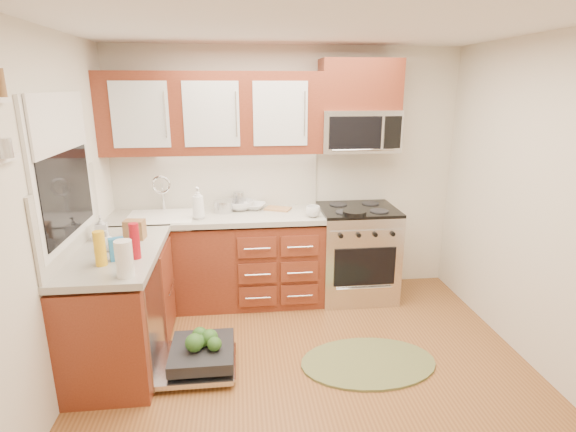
{
  "coord_description": "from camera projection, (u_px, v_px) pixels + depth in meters",
  "views": [
    {
      "loc": [
        -0.5,
        -2.79,
        2.12
      ],
      "look_at": [
        -0.09,
        0.85,
        1.06
      ],
      "focal_mm": 28.0,
      "sensor_mm": 36.0,
      "label": 1
    }
  ],
  "objects": [
    {
      "name": "floor",
      "position": [
        313.0,
        385.0,
        3.31
      ],
      "size": [
        3.5,
        3.5,
        0.0
      ],
      "primitive_type": "plane",
      "color": "brown",
      "rests_on": "ground"
    },
    {
      "name": "ceiling",
      "position": [
        320.0,
        18.0,
        2.61
      ],
      "size": [
        3.5,
        3.5,
        0.0
      ],
      "primitive_type": "plane",
      "rotation": [
        3.14,
        0.0,
        0.0
      ],
      "color": "white",
      "rests_on": "ground"
    },
    {
      "name": "wall_back",
      "position": [
        287.0,
        174.0,
        4.63
      ],
      "size": [
        3.5,
        0.04,
        2.5
      ],
      "primitive_type": "cube",
      "color": "silver",
      "rests_on": "ground"
    },
    {
      "name": "wall_front",
      "position": [
        421.0,
        401.0,
        1.29
      ],
      "size": [
        3.5,
        0.04,
        2.5
      ],
      "primitive_type": "cube",
      "color": "silver",
      "rests_on": "ground"
    },
    {
      "name": "wall_left",
      "position": [
        37.0,
        232.0,
        2.77
      ],
      "size": [
        0.04,
        3.5,
        2.5
      ],
      "primitive_type": "cube",
      "color": "silver",
      "rests_on": "ground"
    },
    {
      "name": "wall_right",
      "position": [
        562.0,
        215.0,
        3.15
      ],
      "size": [
        0.04,
        3.5,
        2.5
      ],
      "primitive_type": "cube",
      "color": "silver",
      "rests_on": "ground"
    },
    {
      "name": "base_cabinet_back",
      "position": [
        219.0,
        262.0,
        4.49
      ],
      "size": [
        2.05,
        0.6,
        0.85
      ],
      "primitive_type": "cube",
      "color": "#612616",
      "rests_on": "ground"
    },
    {
      "name": "base_cabinet_left",
      "position": [
        121.0,
        310.0,
        3.53
      ],
      "size": [
        0.6,
        1.25,
        0.85
      ],
      "primitive_type": "cube",
      "color": "#612616",
      "rests_on": "ground"
    },
    {
      "name": "countertop_back",
      "position": [
        216.0,
        217.0,
        4.35
      ],
      "size": [
        2.07,
        0.64,
        0.05
      ],
      "primitive_type": "cube",
      "color": "#B2AFA3",
      "rests_on": "base_cabinet_back"
    },
    {
      "name": "countertop_left",
      "position": [
        116.0,
        253.0,
        3.4
      ],
      "size": [
        0.64,
        1.27,
        0.05
      ],
      "primitive_type": "cube",
      "color": "#B2AFA3",
      "rests_on": "base_cabinet_left"
    },
    {
      "name": "backsplash_back",
      "position": [
        216.0,
        179.0,
        4.55
      ],
      "size": [
        2.05,
        0.02,
        0.57
      ],
      "primitive_type": "cube",
      "color": "beige",
      "rests_on": "ground"
    },
    {
      "name": "backsplash_left",
      "position": [
        70.0,
        215.0,
        3.28
      ],
      "size": [
        0.02,
        1.25,
        0.57
      ],
      "primitive_type": "cube",
      "color": "beige",
      "rests_on": "ground"
    },
    {
      "name": "upper_cabinets",
      "position": [
        212.0,
        113.0,
        4.21
      ],
      "size": [
        2.05,
        0.35,
        0.75
      ],
      "primitive_type": null,
      "color": "#612616",
      "rests_on": "ground"
    },
    {
      "name": "cabinet_over_mw",
      "position": [
        360.0,
        84.0,
        4.29
      ],
      "size": [
        0.76,
        0.35,
        0.47
      ],
      "primitive_type": "cube",
      "color": "#612616",
      "rests_on": "ground"
    },
    {
      "name": "range",
      "position": [
        356.0,
        252.0,
        4.61
      ],
      "size": [
        0.76,
        0.64,
        0.95
      ],
      "primitive_type": null,
      "color": "silver",
      "rests_on": "ground"
    },
    {
      "name": "microwave",
      "position": [
        358.0,
        131.0,
        4.38
      ],
      "size": [
        0.76,
        0.38,
        0.4
      ],
      "primitive_type": null,
      "color": "silver",
      "rests_on": "ground"
    },
    {
      "name": "sink",
      "position": [
        162.0,
        229.0,
        4.3
      ],
      "size": [
        0.62,
        0.5,
        0.26
      ],
      "primitive_type": null,
      "color": "white",
      "rests_on": "ground"
    },
    {
      "name": "dishwasher",
      "position": [
        197.0,
        357.0,
        3.47
      ],
      "size": [
        0.7,
        0.6,
        0.2
      ],
      "primitive_type": null,
      "color": "silver",
      "rests_on": "ground"
    },
    {
      "name": "window",
      "position": [
        62.0,
        170.0,
        3.17
      ],
      "size": [
        0.03,
        1.05,
        1.05
      ],
      "primitive_type": null,
      "color": "white",
      "rests_on": "ground"
    },
    {
      "name": "window_blind",
      "position": [
        59.0,
        122.0,
        3.08
      ],
      "size": [
        0.02,
        0.96,
        0.4
      ],
      "primitive_type": "cube",
      "color": "white",
      "rests_on": "ground"
    },
    {
      "name": "rug",
      "position": [
        368.0,
        363.0,
        3.56
      ],
      "size": [
        1.25,
        1.03,
        0.02
      ],
      "primitive_type": null,
      "rotation": [
        0.0,
        0.0,
        0.35
      ],
      "color": "olive",
      "rests_on": "ground"
    },
    {
      "name": "skillet",
      "position": [
        354.0,
        213.0,
        4.22
      ],
      "size": [
        0.24,
        0.24,
        0.04
      ],
      "primitive_type": "cylinder",
      "rotation": [
        0.0,
        0.0,
        0.1
      ],
      "color": "black",
      "rests_on": "range"
    },
    {
      "name": "stock_pot",
      "position": [
        224.0,
        206.0,
        4.41
      ],
      "size": [
        0.22,
        0.22,
        0.12
      ],
      "primitive_type": "cylinder",
      "rotation": [
        0.0,
        0.0,
        0.13
      ],
      "color": "silver",
      "rests_on": "countertop_back"
    },
    {
      "name": "cutting_board",
      "position": [
        278.0,
        209.0,
        4.51
      ],
      "size": [
        0.29,
        0.25,
        0.02
      ],
      "primitive_type": "cube",
      "rotation": [
        0.0,
        0.0,
        -0.42
      ],
      "color": "#A7764C",
      "rests_on": "countertop_back"
    },
    {
      "name": "canister",
      "position": [
        239.0,
        200.0,
        4.55
      ],
      "size": [
        0.1,
        0.1,
        0.17
      ],
      "primitive_type": "cylinder",
      "rotation": [
        0.0,
        0.0,
        0.0
      ],
      "color": "silver",
      "rests_on": "countertop_back"
    },
    {
      "name": "paper_towel_roll",
      "position": [
        124.0,
        259.0,
        2.89
      ],
      "size": [
        0.12,
        0.12,
        0.24
      ],
      "primitive_type": "cylinder",
      "rotation": [
        0.0,
        0.0,
        0.08
      ],
      "color": "white",
      "rests_on": "countertop_left"
    },
    {
      "name": "mustard_bottle",
      "position": [
        100.0,
        248.0,
        3.08
      ],
      "size": [
        0.1,
        0.1,
        0.25
      ],
      "primitive_type": "cylinder",
      "rotation": [
        0.0,
        0.0,
        0.35
      ],
      "color": "yellow",
      "rests_on": "countertop_left"
    },
    {
      "name": "red_bottle",
      "position": [
        135.0,
        241.0,
        3.2
      ],
      "size": [
        0.07,
        0.07,
        0.26
      ],
      "primitive_type": "cylinder",
      "rotation": [
        0.0,
        0.0,
        0.02
      ],
      "color": "#A80E19",
      "rests_on": "countertop_left"
    },
    {
      "name": "wooden_box",
      "position": [
        135.0,
        230.0,
        3.63
      ],
      "size": [
        0.17,
        0.13,
        0.16
      ],
      "primitive_type": "cube",
      "rotation": [
        0.0,
        0.0,
        -0.12
      ],
      "color": "brown",
      "rests_on": "countertop_left"
    },
    {
      "name": "blue_carton",
      "position": [
        117.0,
        249.0,
        3.18
      ],
      "size": [
        0.12,
        0.09,
        0.16
      ],
      "primitive_type": "cube",
      "rotation": [
        0.0,
        0.0,
        0.37
      ],
      "color": "#2879BD",
      "rests_on": "countertop_left"
    },
    {
      "name": "bowl_a",
      "position": [
        253.0,
        206.0,
        4.53
      ],
      "size": [
        0.3,
        0.3,
        0.06
      ],
      "primitive_type": "imported",
      "rotation": [
        0.0,
        0.0,
        -0.32
      ],
      "color": "#999999",
      "rests_on": "countertop_back"
    },
    {
      "name": "bowl_b",
      "position": [
        240.0,
        205.0,
        4.51
      ],
      "size": [
        0.36,
        0.36,
        0.09
      ],
      "primitive_type": "imported",
      "rotation": [
        0.0,
        0.0,
        -0.31
      ],
      "color": "#999999",
      "rests_on": "countertop_back"
    },
    {
      "name": "cup",
      "position": [
        313.0,
        211.0,
        4.25
      ],
      "size": [
        0.16,
        0.16,
        0.11
      ],
      "primitive_type": "imported",
      "rotation": [
        0.0,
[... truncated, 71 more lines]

